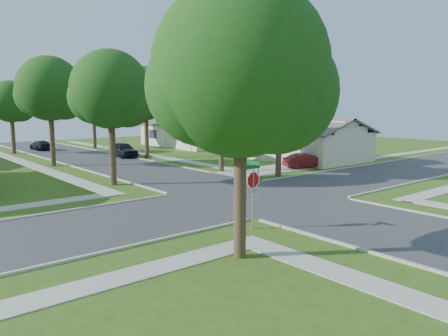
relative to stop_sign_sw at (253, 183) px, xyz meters
name	(u,v)px	position (x,y,z in m)	size (l,w,h in m)	color
ground	(256,197)	(4.70, 4.70, -2.03)	(100.00, 100.00, 0.00)	#324F15
road_ns	(256,197)	(4.70, 4.70, -2.03)	(7.00, 100.00, 0.02)	#333335
sidewalk_ne	(136,153)	(10.80, 30.70, -2.01)	(1.20, 40.00, 0.04)	#9E9B91
sidewalk_nw	(21,161)	(-1.40, 30.70, -2.01)	(1.20, 40.00, 0.04)	#9E9B91
driveway	(266,170)	(12.60, 11.80, -2.01)	(8.80, 3.60, 0.05)	#9E9B91
stop_sign_sw	(253,183)	(0.00, 0.00, 0.00)	(1.05, 0.80, 2.98)	gray
stop_sign_ne	(258,151)	(9.40, 9.40, 0.00)	(1.05, 0.80, 2.98)	gray
tree_e_near	(222,101)	(9.45, 13.71, 3.61)	(4.97, 4.80, 8.28)	#38281C
tree_e_mid	(146,96)	(9.46, 25.71, 4.22)	(5.59, 5.40, 9.21)	#38281C
tree_e_far	(93,100)	(9.45, 38.71, 3.95)	(5.17, 5.00, 8.72)	#38281C
tree_w_near	(111,93)	(0.06, 13.71, 4.08)	(5.38, 5.20, 8.97)	#38281C
tree_w_mid	(50,92)	(0.06, 25.71, 4.46)	(5.80, 5.60, 9.56)	#38281C
tree_w_far	(11,104)	(0.05, 38.71, 3.48)	(4.76, 4.60, 8.04)	#38281C
tree_sw_corner	(242,77)	(-2.74, -2.29, 4.23)	(6.21, 6.00, 9.55)	#38281C
tree_ne_corner	(280,102)	(11.06, 8.91, 3.56)	(5.80, 5.60, 8.66)	#38281C
house_ne_near	(296,143)	(20.69, 15.70, -0.51)	(8.42, 13.60, 4.23)	beige
house_ne_far	(192,134)	(20.69, 33.70, -0.51)	(8.42, 13.60, 4.23)	beige
car_driveway	(306,161)	(16.20, 10.59, -1.39)	(1.36, 3.89, 1.28)	#5F1316
car_curb_east	(123,150)	(7.90, 28.00, -1.26)	(1.82, 4.51, 1.54)	black
car_curb_west	(41,145)	(3.50, 40.75, -1.45)	(1.61, 3.97, 1.15)	black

